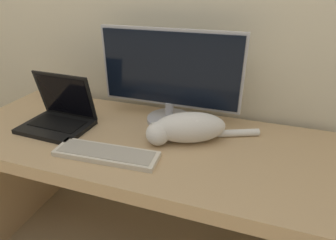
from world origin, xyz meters
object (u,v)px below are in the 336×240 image
Objects in this scene: laptop at (59,116)px; external_keyboard at (106,154)px; cat at (187,128)px; monitor at (170,76)px.

external_keyboard is (0.33, -0.16, -0.04)m from laptop.
external_keyboard is 0.34m from cat.
cat is at bearing 34.98° from external_keyboard.
laptop is 0.60m from cat.
laptop is 0.69× the size of cat.
cat is (0.60, 0.05, 0.02)m from laptop.
external_keyboard is at bearing -110.51° from monitor.
monitor is at bearing 105.69° from cat.
cat is at bearing -51.18° from monitor.
monitor reaches higher than external_keyboard.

